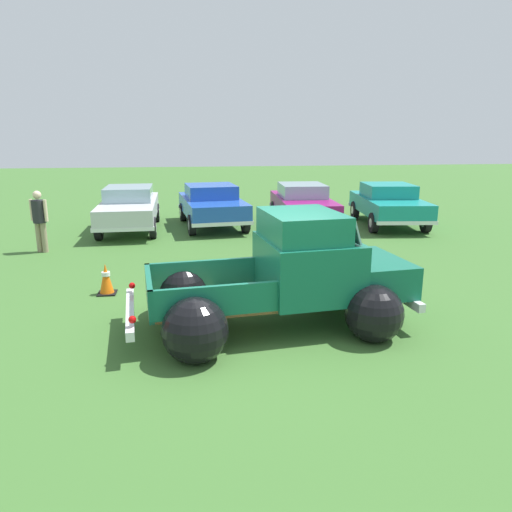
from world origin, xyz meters
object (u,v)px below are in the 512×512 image
(show_car_0, at_px, (129,207))
(show_car_2, at_px, (303,203))
(show_car_1, at_px, (212,204))
(vintage_pickup_truck, at_px, (292,281))
(lane_cone_0, at_px, (106,279))
(show_car_3, at_px, (388,203))
(spectator_0, at_px, (39,218))

(show_car_0, height_order, show_car_2, same)
(show_car_0, relative_size, show_car_1, 1.06)
(show_car_0, distance_m, show_car_1, 2.76)
(vintage_pickup_truck, bearing_deg, show_car_1, 89.29)
(vintage_pickup_truck, distance_m, show_car_2, 9.16)
(show_car_0, distance_m, show_car_2, 5.91)
(show_car_0, height_order, lane_cone_0, show_car_0)
(show_car_1, height_order, lane_cone_0, show_car_1)
(vintage_pickup_truck, height_order, lane_cone_0, vintage_pickup_truck)
(show_car_2, xyz_separation_m, show_car_3, (2.98, -0.40, 0.00))
(show_car_2, bearing_deg, vintage_pickup_truck, -12.00)
(vintage_pickup_truck, bearing_deg, show_car_0, 106.10)
(show_car_3, bearing_deg, lane_cone_0, -47.09)
(show_car_2, xyz_separation_m, spectator_0, (-7.93, -2.96, 0.17))
(lane_cone_0, bearing_deg, show_car_0, 92.61)
(show_car_1, distance_m, show_car_2, 3.17)
(lane_cone_0, bearing_deg, vintage_pickup_truck, -31.26)
(show_car_0, bearing_deg, show_car_3, 86.35)
(spectator_0, bearing_deg, show_car_3, -54.23)
(vintage_pickup_truck, height_order, spectator_0, vintage_pickup_truck)
(show_car_1, relative_size, spectator_0, 2.61)
(lane_cone_0, bearing_deg, spectator_0, 120.89)
(vintage_pickup_truck, height_order, show_car_2, vintage_pickup_truck)
(show_car_1, xyz_separation_m, spectator_0, (-4.76, -3.13, 0.17))
(show_car_2, bearing_deg, show_car_1, -90.91)
(show_car_1, bearing_deg, vintage_pickup_truck, -0.92)
(show_car_1, relative_size, show_car_2, 0.99)
(vintage_pickup_truck, bearing_deg, show_car_2, 69.30)
(vintage_pickup_truck, xyz_separation_m, lane_cone_0, (-3.37, 2.04, -0.45))
(vintage_pickup_truck, relative_size, lane_cone_0, 7.62)
(show_car_0, relative_size, show_car_3, 1.06)
(vintage_pickup_truck, distance_m, show_car_3, 9.96)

